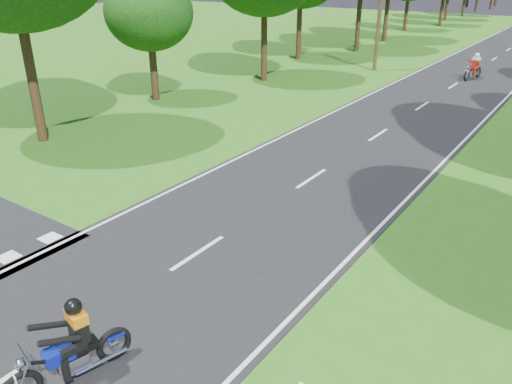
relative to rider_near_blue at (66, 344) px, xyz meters
The scene contains 4 objects.
ground 2.87m from the rider_near_blue, 111.92° to the left, with size 160.00×160.00×0.00m, color #2E6016.
telegraph_pole 31.51m from the rider_near_blue, 102.95° to the left, with size 1.20×0.26×8.00m.
rider_near_blue is the anchor object (origin of this frame).
rider_far_red 31.27m from the rider_near_blue, 91.06° to the left, with size 0.66×1.99×1.66m, color #A8100C, non-canonical shape.
Camera 1 is at (7.51, -6.20, 6.72)m, focal length 35.00 mm.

